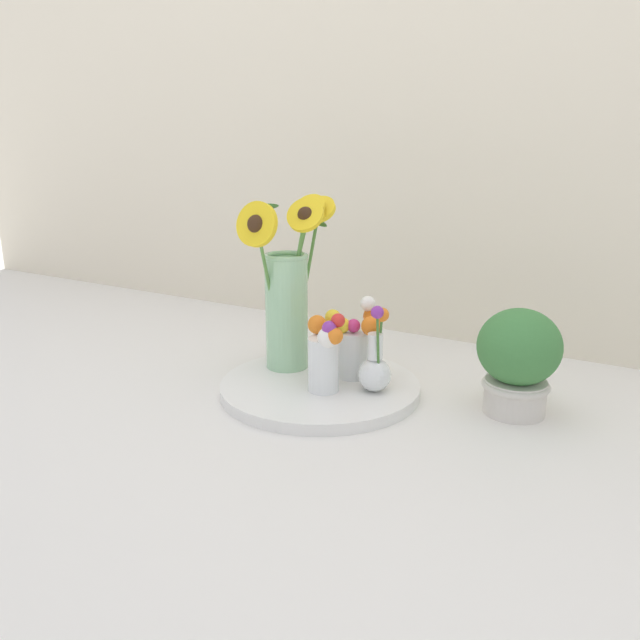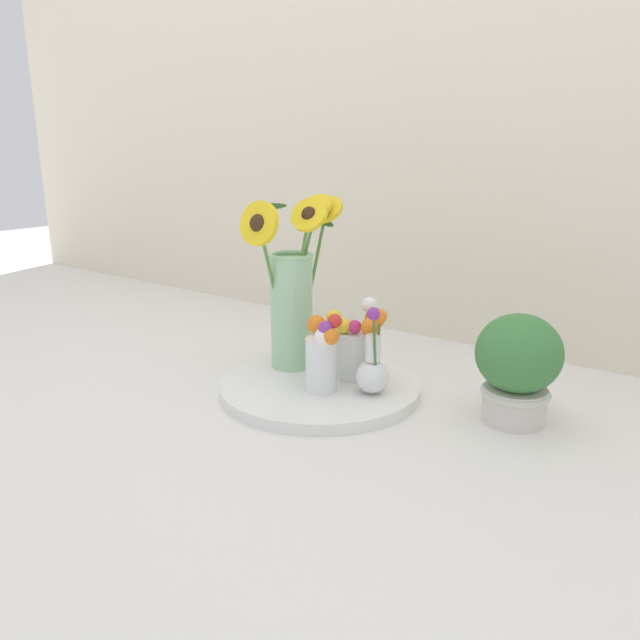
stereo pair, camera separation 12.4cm
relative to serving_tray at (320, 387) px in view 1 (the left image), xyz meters
The scene contains 8 objects.
ground_plane 0.05m from the serving_tray, 75.12° to the right, with size 6.00×6.00×0.00m, color silver.
wall_back 0.86m from the serving_tray, 88.63° to the left, with size 3.60×0.06×1.40m.
serving_tray is the anchor object (origin of this frame).
mason_jar_sunflowers 0.21m from the serving_tray, 157.12° to the left, with size 0.17×0.22×0.37m.
vase_small_center 0.10m from the serving_tray, 48.59° to the right, with size 0.09×0.08×0.16m.
vase_bulb_right 0.14m from the serving_tray, ahead, with size 0.08×0.08×0.18m.
vase_small_back 0.11m from the serving_tray, 56.87° to the left, with size 0.10×0.09×0.17m.
potted_plant 0.39m from the serving_tray, 15.32° to the left, with size 0.15×0.15×0.20m.
Camera 1 is at (0.59, -0.98, 0.49)m, focal length 35.00 mm.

